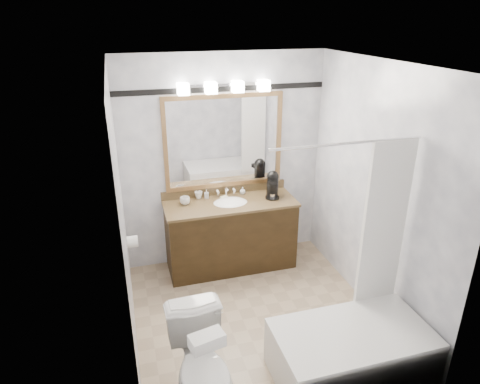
# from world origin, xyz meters

# --- Properties ---
(room) EXTENTS (2.42, 2.62, 2.52)m
(room) POSITION_xyz_m (0.00, 0.00, 1.25)
(room) COLOR tan
(room) RESTS_ON ground
(vanity) EXTENTS (1.53, 0.58, 0.97)m
(vanity) POSITION_xyz_m (0.00, 1.02, 0.44)
(vanity) COLOR black
(vanity) RESTS_ON ground
(mirror) EXTENTS (1.40, 0.04, 1.10)m
(mirror) POSITION_xyz_m (0.00, 1.28, 1.50)
(mirror) COLOR #A27849
(mirror) RESTS_ON room
(vanity_light_bar) EXTENTS (1.02, 0.14, 0.12)m
(vanity_light_bar) POSITION_xyz_m (0.00, 1.23, 2.13)
(vanity_light_bar) COLOR silver
(vanity_light_bar) RESTS_ON room
(accent_stripe) EXTENTS (2.40, 0.01, 0.06)m
(accent_stripe) POSITION_xyz_m (0.00, 1.29, 2.10)
(accent_stripe) COLOR black
(accent_stripe) RESTS_ON room
(bathtub) EXTENTS (1.30, 0.75, 1.96)m
(bathtub) POSITION_xyz_m (0.55, -0.90, 0.28)
(bathtub) COLOR white
(bathtub) RESTS_ON ground
(tp_roll) EXTENTS (0.11, 0.12, 0.12)m
(tp_roll) POSITION_xyz_m (-1.14, 0.66, 0.70)
(tp_roll) COLOR white
(tp_roll) RESTS_ON room
(toilet) EXTENTS (0.46, 0.79, 0.79)m
(toilet) POSITION_xyz_m (-0.73, -0.92, 0.40)
(toilet) COLOR white
(toilet) RESTS_ON ground
(tissue_box) EXTENTS (0.26, 0.18, 0.10)m
(tissue_box) POSITION_xyz_m (-0.73, -1.12, 0.84)
(tissue_box) COLOR white
(tissue_box) RESTS_ON toilet
(coffee_maker) EXTENTS (0.17, 0.21, 0.32)m
(coffee_maker) POSITION_xyz_m (0.52, 1.04, 1.02)
(coffee_maker) COLOR black
(coffee_maker) RESTS_ON vanity
(cup_left) EXTENTS (0.12, 0.12, 0.09)m
(cup_left) POSITION_xyz_m (-0.51, 1.11, 0.89)
(cup_left) COLOR white
(cup_left) RESTS_ON vanity
(cup_right) EXTENTS (0.12, 0.12, 0.09)m
(cup_right) POSITION_xyz_m (-0.33, 1.23, 0.89)
(cup_right) COLOR white
(cup_right) RESTS_ON vanity
(soap_bottle_a) EXTENTS (0.06, 0.06, 0.11)m
(soap_bottle_a) POSITION_xyz_m (-0.24, 1.21, 0.90)
(soap_bottle_a) COLOR white
(soap_bottle_a) RESTS_ON vanity
(soap_bottle_b) EXTENTS (0.07, 0.07, 0.09)m
(soap_bottle_b) POSITION_xyz_m (0.21, 1.22, 0.89)
(soap_bottle_b) COLOR white
(soap_bottle_b) RESTS_ON vanity
(soap_bar) EXTENTS (0.10, 0.09, 0.03)m
(soap_bar) POSITION_xyz_m (-0.04, 1.13, 0.86)
(soap_bar) COLOR beige
(soap_bar) RESTS_ON vanity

